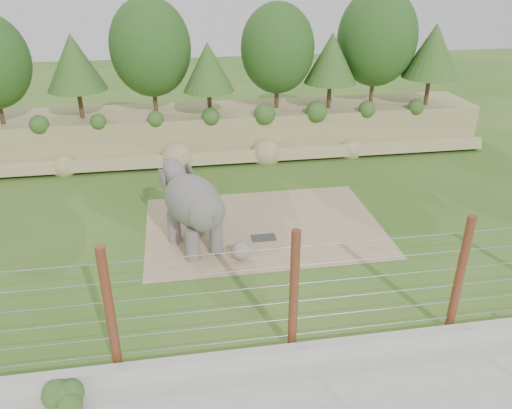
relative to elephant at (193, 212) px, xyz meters
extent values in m
plane|color=#30621B|center=(2.49, -1.85, -1.57)|extent=(90.00, 90.00, 0.00)
cube|color=tan|center=(2.49, 11.15, -0.32)|extent=(30.00, 4.00, 2.50)
cube|color=tan|center=(2.49, 8.85, -1.22)|extent=(30.00, 1.37, 1.07)
cylinder|color=#3F2B19|center=(-9.51, 10.15, 1.81)|extent=(0.24, 0.24, 1.75)
cylinder|color=#3F2B19|center=(-5.51, 10.65, 1.72)|extent=(0.24, 0.24, 1.58)
sphere|color=#214C19|center=(-5.51, 10.65, 3.86)|extent=(3.60, 3.60, 3.60)
cylinder|color=#3F2B19|center=(-1.51, 11.15, 1.89)|extent=(0.24, 0.24, 1.92)
sphere|color=#214C19|center=(-1.51, 11.15, 4.51)|extent=(4.40, 4.40, 4.40)
cylinder|color=#3F2B19|center=(1.49, 9.95, 1.63)|extent=(0.24, 0.24, 1.40)
sphere|color=#214C19|center=(1.49, 9.95, 3.53)|extent=(3.20, 3.20, 3.20)
cylinder|color=#3F2B19|center=(5.49, 10.95, 1.84)|extent=(0.24, 0.24, 1.82)
sphere|color=#214C19|center=(5.49, 10.95, 4.31)|extent=(4.16, 4.16, 4.16)
cylinder|color=#3F2B19|center=(8.49, 10.35, 1.68)|extent=(0.24, 0.24, 1.50)
sphere|color=#214C19|center=(8.49, 10.35, 3.73)|extent=(3.44, 3.44, 3.44)
cylinder|color=#3F2B19|center=(11.49, 11.35, 1.95)|extent=(0.24, 0.24, 2.03)
sphere|color=#214C19|center=(11.49, 11.35, 4.70)|extent=(4.64, 4.64, 4.64)
cylinder|color=#3F2B19|center=(14.49, 10.15, 1.75)|extent=(0.24, 0.24, 1.64)
sphere|color=#214C19|center=(14.49, 10.15, 3.99)|extent=(3.76, 3.76, 3.76)
cube|color=tan|center=(2.99, 1.15, -1.56)|extent=(10.00, 7.00, 0.02)
cube|color=#262628|center=(2.81, 0.17, -1.53)|extent=(1.00, 0.60, 0.03)
sphere|color=gray|center=(1.67, -1.24, -1.19)|extent=(0.73, 0.73, 0.73)
cube|color=#BCB7AE|center=(2.49, -6.85, -1.32)|extent=(26.00, 0.35, 0.50)
cylinder|color=maroon|center=(-2.51, -6.35, 0.43)|extent=(0.26, 0.26, 4.00)
cylinder|color=maroon|center=(2.49, -6.35, 0.43)|extent=(0.26, 0.26, 4.00)
cylinder|color=maroon|center=(7.49, -6.35, 0.43)|extent=(0.26, 0.26, 4.00)
cylinder|color=#99999E|center=(2.49, -6.35, -1.07)|extent=(20.00, 0.02, 0.02)
cylinder|color=#99999E|center=(2.49, -6.35, -0.47)|extent=(20.00, 0.02, 0.02)
cylinder|color=#99999E|center=(2.49, -6.35, 0.13)|extent=(20.00, 0.02, 0.02)
cylinder|color=#99999E|center=(2.49, -6.35, 0.73)|extent=(20.00, 0.02, 0.02)
cylinder|color=#99999E|center=(2.49, -6.35, 1.33)|extent=(20.00, 0.02, 0.02)
cylinder|color=#99999E|center=(2.49, -6.35, 1.93)|extent=(20.00, 0.02, 0.02)
sphere|color=#346027|center=(-3.76, -7.65, -1.16)|extent=(0.80, 0.80, 0.80)
camera|label=1|loc=(-0.41, -17.42, 8.81)|focal=35.00mm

